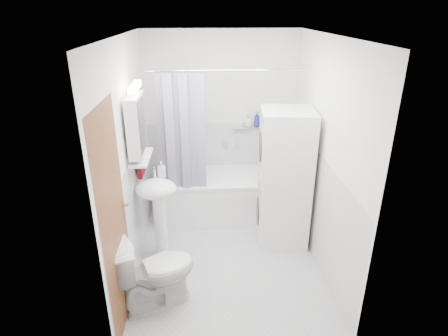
{
  "coord_description": "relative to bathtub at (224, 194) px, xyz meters",
  "views": [
    {
      "loc": [
        -0.23,
        -3.55,
        2.63
      ],
      "look_at": [
        -0.03,
        0.15,
        1.04
      ],
      "focal_mm": 30.0,
      "sensor_mm": 36.0,
      "label": 1
    }
  ],
  "objects": [
    {
      "name": "floor",
      "position": [
        -0.01,
        -0.92,
        -0.33
      ],
      "size": [
        2.6,
        2.6,
        0.0
      ],
      "primitive_type": "plane",
      "color": "#B9B8BD",
      "rests_on": "ground"
    },
    {
      "name": "room_walls",
      "position": [
        -0.01,
        -0.92,
        1.16
      ],
      "size": [
        2.6,
        2.6,
        2.6
      ],
      "color": "white",
      "rests_on": "ground"
    },
    {
      "name": "wainscot",
      "position": [
        -0.01,
        -0.63,
        0.27
      ],
      "size": [
        1.98,
        2.58,
        2.58
      ],
      "color": "white",
      "rests_on": "ground"
    },
    {
      "name": "door",
      "position": [
        -0.96,
        -1.47,
        0.67
      ],
      "size": [
        0.05,
        2.0,
        2.0
      ],
      "color": "brown",
      "rests_on": "ground"
    },
    {
      "name": "bathtub",
      "position": [
        0.0,
        0.0,
        0.0
      ],
      "size": [
        1.57,
        0.74,
        0.6
      ],
      "color": "white",
      "rests_on": "ground"
    },
    {
      "name": "tub_spout",
      "position": [
        0.2,
        0.33,
        0.59
      ],
      "size": [
        0.04,
        0.12,
        0.04
      ],
      "primitive_type": "cylinder",
      "rotation": [
        1.57,
        0.0,
        0.0
      ],
      "color": "silver",
      "rests_on": "room_walls"
    },
    {
      "name": "curtain_rod",
      "position": [
        -0.0,
        -0.31,
        1.67
      ],
      "size": [
        1.75,
        0.02,
        0.02
      ],
      "primitive_type": "cylinder",
      "rotation": [
        0.0,
        1.57,
        0.0
      ],
      "color": "silver",
      "rests_on": "room_walls"
    },
    {
      "name": "shower_curtain",
      "position": [
        -0.5,
        -0.31,
        0.92
      ],
      "size": [
        0.55,
        0.02,
        1.45
      ],
      "color": "#141240",
      "rests_on": "curtain_rod"
    },
    {
      "name": "sink",
      "position": [
        -0.76,
        -0.86,
        0.37
      ],
      "size": [
        0.44,
        0.37,
        1.04
      ],
      "color": "white",
      "rests_on": "ground"
    },
    {
      "name": "medicine_cabinet",
      "position": [
        -0.91,
        -0.82,
        1.23
      ],
      "size": [
        0.13,
        0.5,
        0.71
      ],
      "color": "white",
      "rests_on": "room_walls"
    },
    {
      "name": "shelf",
      "position": [
        -0.9,
        -0.82,
        0.87
      ],
      "size": [
        0.18,
        0.54,
        0.02
      ],
      "primitive_type": "cube",
      "color": "silver",
      "rests_on": "room_walls"
    },
    {
      "name": "shower_caddy",
      "position": [
        0.25,
        0.32,
        0.82
      ],
      "size": [
        0.22,
        0.06,
        0.02
      ],
      "primitive_type": "cube",
      "color": "silver",
      "rests_on": "room_walls"
    },
    {
      "name": "towel",
      "position": [
        -0.95,
        -0.57,
        1.0
      ],
      "size": [
        0.07,
        0.34,
        0.83
      ],
      "color": "#5B0B13",
      "rests_on": "room_walls"
    },
    {
      "name": "washer_dryer",
      "position": [
        0.67,
        -0.59,
        0.48
      ],
      "size": [
        0.63,
        0.62,
        1.62
      ],
      "rotation": [
        0.0,
        0.0,
        -0.09
      ],
      "color": "white",
      "rests_on": "ground"
    },
    {
      "name": "toilet",
      "position": [
        -0.73,
        -1.61,
        0.04
      ],
      "size": [
        0.86,
        0.68,
        0.74
      ],
      "primitive_type": "imported",
      "rotation": [
        0.0,
        0.0,
        1.97
      ],
      "color": "white",
      "rests_on": "ground"
    },
    {
      "name": "soap_pump",
      "position": [
        -0.72,
        -0.67,
        0.62
      ],
      "size": [
        0.08,
        0.17,
        0.08
      ],
      "primitive_type": "imported",
      "color": "gray",
      "rests_on": "sink"
    },
    {
      "name": "shelf_bottle",
      "position": [
        -0.9,
        -0.97,
        0.92
      ],
      "size": [
        0.07,
        0.18,
        0.07
      ],
      "primitive_type": "imported",
      "color": "gray",
      "rests_on": "shelf"
    },
    {
      "name": "shelf_cup",
      "position": [
        -0.9,
        -0.7,
        0.93
      ],
      "size": [
        0.1,
        0.09,
        0.1
      ],
      "primitive_type": "imported",
      "color": "gray",
      "rests_on": "shelf"
    },
    {
      "name": "shampoo_a",
      "position": [
        0.34,
        0.32,
        0.9
      ],
      "size": [
        0.13,
        0.17,
        0.13
      ],
      "primitive_type": "imported",
      "color": "gray",
      "rests_on": "shower_caddy"
    },
    {
      "name": "shampoo_b",
      "position": [
        0.46,
        0.32,
        0.87
      ],
      "size": [
        0.08,
        0.21,
        0.08
      ],
      "primitive_type": "imported",
      "color": "navy",
      "rests_on": "shower_caddy"
    }
  ]
}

